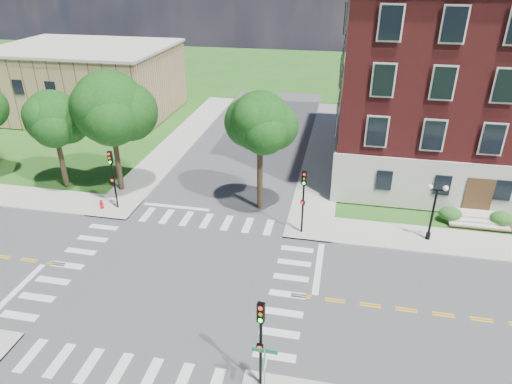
% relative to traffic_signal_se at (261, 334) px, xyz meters
% --- Properties ---
extents(ground, '(160.00, 160.00, 0.00)m').
position_rel_traffic_signal_se_xyz_m(ground, '(-6.85, 6.66, -3.19)').
color(ground, '#255B19').
rests_on(ground, ground).
extents(road_ew, '(90.00, 12.00, 0.01)m').
position_rel_traffic_signal_se_xyz_m(road_ew, '(-6.85, 6.66, -3.18)').
color(road_ew, '#3D3D3F').
rests_on(road_ew, ground).
extents(road_ns, '(12.00, 90.00, 0.01)m').
position_rel_traffic_signal_se_xyz_m(road_ns, '(-6.85, 6.66, -3.18)').
color(road_ns, '#3D3D3F').
rests_on(road_ns, ground).
extents(sidewalk_ne, '(34.00, 34.00, 0.12)m').
position_rel_traffic_signal_se_xyz_m(sidewalk_ne, '(8.52, 22.04, -3.13)').
color(sidewalk_ne, '#9E9B93').
rests_on(sidewalk_ne, ground).
extents(sidewalk_nw, '(34.00, 34.00, 0.12)m').
position_rel_traffic_signal_se_xyz_m(sidewalk_nw, '(-22.23, 22.04, -3.13)').
color(sidewalk_nw, '#9E9B93').
rests_on(sidewalk_nw, ground).
extents(crosswalk_east, '(2.20, 10.20, 0.02)m').
position_rel_traffic_signal_se_xyz_m(crosswalk_east, '(0.35, 6.66, -3.19)').
color(crosswalk_east, silver).
rests_on(crosswalk_east, ground).
extents(stop_bar_east, '(0.40, 5.50, 0.00)m').
position_rel_traffic_signal_se_xyz_m(stop_bar_east, '(1.95, 9.66, -3.19)').
color(stop_bar_east, silver).
rests_on(stop_bar_east, ground).
extents(secondary_building, '(20.40, 15.40, 8.30)m').
position_rel_traffic_signal_se_xyz_m(secondary_building, '(-28.85, 36.66, 1.09)').
color(secondary_building, '#A4845B').
rests_on(secondary_building, ground).
extents(tree_b, '(4.49, 4.49, 8.35)m').
position_rel_traffic_signal_se_xyz_m(tree_b, '(-20.53, 17.10, 3.01)').
color(tree_b, black).
rests_on(tree_b, ground).
extents(tree_c, '(5.85, 5.85, 10.09)m').
position_rel_traffic_signal_se_xyz_m(tree_c, '(-15.50, 17.40, 4.08)').
color(tree_c, black).
rests_on(tree_c, ground).
extents(tree_d, '(4.49, 4.49, 9.32)m').
position_rel_traffic_signal_se_xyz_m(tree_d, '(-3.29, 16.68, 3.96)').
color(tree_d, black).
rests_on(tree_d, ground).
extents(traffic_signal_se, '(0.36, 0.41, 4.80)m').
position_rel_traffic_signal_se_xyz_m(traffic_signal_se, '(0.00, 0.00, 0.00)').
color(traffic_signal_se, black).
rests_on(traffic_signal_se, ground).
extents(traffic_signal_ne, '(0.38, 0.46, 4.80)m').
position_rel_traffic_signal_se_xyz_m(traffic_signal_ne, '(0.40, 13.57, 0.00)').
color(traffic_signal_ne, black).
rests_on(traffic_signal_ne, ground).
extents(traffic_signal_nw, '(0.32, 0.36, 4.80)m').
position_rel_traffic_signal_se_xyz_m(traffic_signal_nw, '(-14.30, 14.27, 0.00)').
color(traffic_signal_nw, black).
rests_on(traffic_signal_nw, ground).
extents(twin_lamp_west, '(1.36, 0.36, 4.23)m').
position_rel_traffic_signal_se_xyz_m(twin_lamp_west, '(9.22, 14.42, -0.66)').
color(twin_lamp_west, black).
rests_on(twin_lamp_west, ground).
extents(street_sign_pole, '(1.10, 1.10, 3.10)m').
position_rel_traffic_signal_se_xyz_m(street_sign_pole, '(0.34, -0.82, -0.88)').
color(street_sign_pole, gray).
rests_on(street_sign_pole, ground).
extents(fire_hydrant, '(0.35, 0.35, 0.75)m').
position_rel_traffic_signal_se_xyz_m(fire_hydrant, '(-15.48, 13.93, -2.72)').
color(fire_hydrant, red).
rests_on(fire_hydrant, ground).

